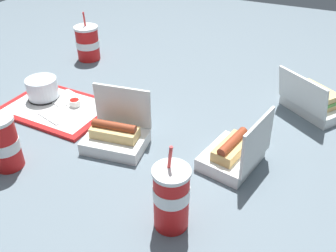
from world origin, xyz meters
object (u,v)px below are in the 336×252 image
(plastic_fork, at_px, (48,119))
(clamshell_sandwich_center, at_px, (313,102))
(ketchup_cup, at_px, (75,103))
(soda_cup_center, at_px, (4,143))
(cake_container, at_px, (42,89))
(food_tray, at_px, (57,108))
(soda_cup_corner, at_px, (88,43))
(soda_cup_back, at_px, (171,197))
(clamshell_hotdog_front, at_px, (234,153))
(clamshell_hotdog_back, at_px, (116,135))

(plastic_fork, xyz_separation_m, clamshell_sandwich_center, (-0.81, -0.44, 0.03))
(ketchup_cup, bearing_deg, soda_cup_center, 92.50)
(cake_container, height_order, clamshell_sandwich_center, clamshell_sandwich_center)
(food_tray, bearing_deg, soda_cup_corner, -70.72)
(plastic_fork, xyz_separation_m, soda_cup_back, (-0.56, 0.24, 0.07))
(ketchup_cup, relative_size, plastic_fork, 0.36)
(clamshell_sandwich_center, distance_m, soda_cup_back, 0.72)
(cake_container, xyz_separation_m, soda_cup_back, (-0.67, 0.35, 0.04))
(soda_cup_center, bearing_deg, plastic_fork, -78.68)
(plastic_fork, relative_size, soda_cup_corner, 0.52)
(soda_cup_center, distance_m, soda_cup_back, 0.52)
(ketchup_cup, xyz_separation_m, plastic_fork, (0.03, 0.11, -0.01))
(clamshell_sandwich_center, bearing_deg, soda_cup_center, 41.08)
(cake_container, xyz_separation_m, soda_cup_center, (-0.15, 0.34, 0.03))
(plastic_fork, distance_m, clamshell_hotdog_front, 0.64)
(ketchup_cup, bearing_deg, soda_cup_corner, -62.39)
(ketchup_cup, xyz_separation_m, soda_cup_center, (-0.01, 0.34, 0.06))
(clamshell_sandwich_center, distance_m, clamshell_hotdog_front, 0.43)
(clamshell_hotdog_front, bearing_deg, cake_container, -5.23)
(soda_cup_back, bearing_deg, clamshell_sandwich_center, -110.19)
(food_tray, height_order, clamshell_hotdog_back, clamshell_hotdog_back)
(plastic_fork, distance_m, soda_cup_back, 0.62)
(food_tray, relative_size, clamshell_sandwich_center, 1.48)
(clamshell_hotdog_back, height_order, soda_cup_corner, soda_cup_corner)
(cake_container, distance_m, ketchup_cup, 0.14)
(clamshell_sandwich_center, bearing_deg, cake_container, 19.56)
(plastic_fork, height_order, clamshell_hotdog_front, clamshell_hotdog_front)
(clamshell_sandwich_center, relative_size, soda_cup_corner, 1.23)
(food_tray, height_order, soda_cup_center, soda_cup_center)
(ketchup_cup, relative_size, clamshell_sandwich_center, 0.15)
(cake_container, distance_m, plastic_fork, 0.16)
(soda_cup_center, height_order, soda_cup_back, soda_cup_back)
(ketchup_cup, xyz_separation_m, clamshell_hotdog_back, (-0.25, 0.13, 0.01))
(food_tray, height_order, clamshell_hotdog_front, clamshell_hotdog_front)
(ketchup_cup, distance_m, plastic_fork, 0.12)
(food_tray, height_order, plastic_fork, plastic_fork)
(soda_cup_corner, bearing_deg, soda_cup_center, 106.69)
(clamshell_hotdog_front, relative_size, soda_cup_back, 0.89)
(plastic_fork, bearing_deg, cake_container, -28.39)
(clamshell_hotdog_front, bearing_deg, clamshell_sandwich_center, -113.55)
(soda_cup_center, xyz_separation_m, soda_cup_back, (-0.52, 0.01, 0.01))
(cake_container, relative_size, clamshell_hotdog_back, 0.57)
(plastic_fork, height_order, soda_cup_corner, soda_cup_corner)
(soda_cup_back, bearing_deg, clamshell_hotdog_back, -37.81)
(cake_container, distance_m, clamshell_hotdog_front, 0.75)
(cake_container, distance_m, clamshell_hotdog_back, 0.41)
(clamshell_sandwich_center, height_order, soda_cup_corner, soda_cup_corner)
(cake_container, bearing_deg, ketchup_cup, -179.80)
(food_tray, distance_m, cake_container, 0.10)
(soda_cup_corner, bearing_deg, plastic_fork, 109.05)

